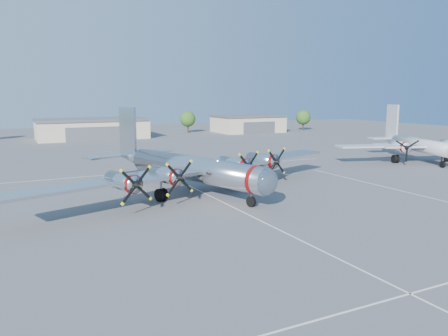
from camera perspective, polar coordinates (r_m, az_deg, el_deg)
name	(u,v)px	position (r m, az deg, el deg)	size (l,w,h in m)	color
ground	(235,208)	(45.17, 1.41, -5.26)	(260.00, 260.00, 0.00)	#4F4F51
parking_lines	(243,212)	(43.68, 2.48, -5.77)	(60.00, 50.08, 0.01)	silver
hangar_center	(92,128)	(122.61, -16.85, 4.96)	(28.60, 14.60, 5.40)	beige
hangar_east	(248,123)	(138.92, 3.14, 5.84)	(20.60, 14.60, 5.40)	beige
tree_east	(188,119)	(136.48, -4.75, 6.39)	(4.80, 4.80, 6.64)	#382619
tree_far_east	(303,117)	(148.13, 10.32, 6.51)	(4.80, 4.80, 6.64)	#382619
main_bomber_b29	(187,191)	(53.16, -4.81, -3.04)	(44.60, 30.51, 9.86)	silver
twin_engine_east	(417,161)	(84.10, 23.85, 0.81)	(30.69, 22.07, 9.73)	silver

